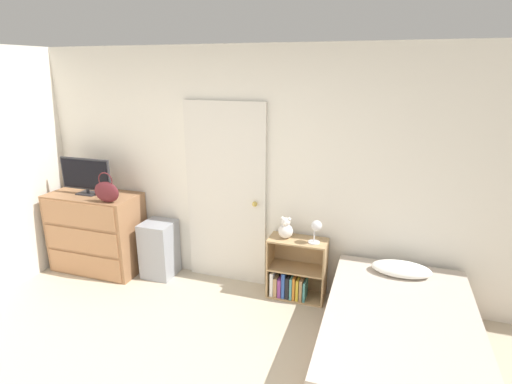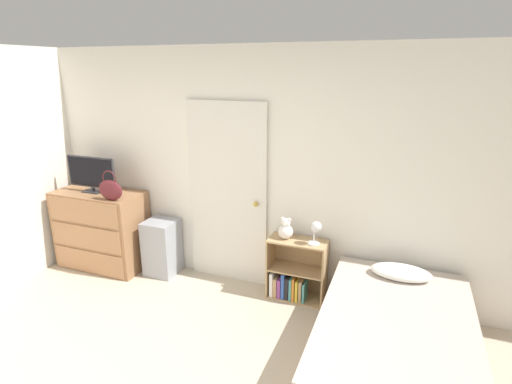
% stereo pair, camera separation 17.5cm
% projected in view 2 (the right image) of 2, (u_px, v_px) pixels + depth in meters
% --- Properties ---
extents(wall_back, '(10.00, 0.06, 2.55)m').
position_uv_depth(wall_back, '(245.00, 171.00, 4.24)').
color(wall_back, white).
rests_on(wall_back, ground_plane).
extents(door_closed, '(0.91, 0.09, 2.01)m').
position_uv_depth(door_closed, '(227.00, 195.00, 4.34)').
color(door_closed, silver).
rests_on(door_closed, ground_plane).
extents(dresser, '(1.05, 0.54, 0.94)m').
position_uv_depth(dresser, '(102.00, 229.00, 4.80)').
color(dresser, '#996B47').
rests_on(dresser, ground_plane).
extents(tv, '(0.65, 0.16, 0.42)m').
position_uv_depth(tv, '(91.00, 174.00, 4.61)').
color(tv, '#2D2D33').
rests_on(tv, dresser).
extents(handbag, '(0.30, 0.10, 0.33)m').
position_uv_depth(handbag, '(110.00, 189.00, 4.34)').
color(handbag, '#591E23').
rests_on(handbag, dresser).
extents(storage_bin, '(0.35, 0.36, 0.65)m').
position_uv_depth(storage_bin, '(162.00, 247.00, 4.65)').
color(storage_bin, '#999EA8').
rests_on(storage_bin, ground_plane).
extents(bookshelf, '(0.60, 0.28, 0.65)m').
position_uv_depth(bookshelf, '(293.00, 276.00, 4.17)').
color(bookshelf, tan).
rests_on(bookshelf, ground_plane).
extents(teddy_bear, '(0.15, 0.15, 0.23)m').
position_uv_depth(teddy_bear, '(286.00, 230.00, 4.05)').
color(teddy_bear, silver).
rests_on(teddy_bear, bookshelf).
extents(desk_lamp, '(0.13, 0.13, 0.25)m').
position_uv_depth(desk_lamp, '(316.00, 229.00, 3.88)').
color(desk_lamp, silver).
rests_on(desk_lamp, bookshelf).
extents(bed, '(1.18, 1.87, 0.61)m').
position_uv_depth(bed, '(394.00, 345.00, 3.11)').
color(bed, brown).
rests_on(bed, ground_plane).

